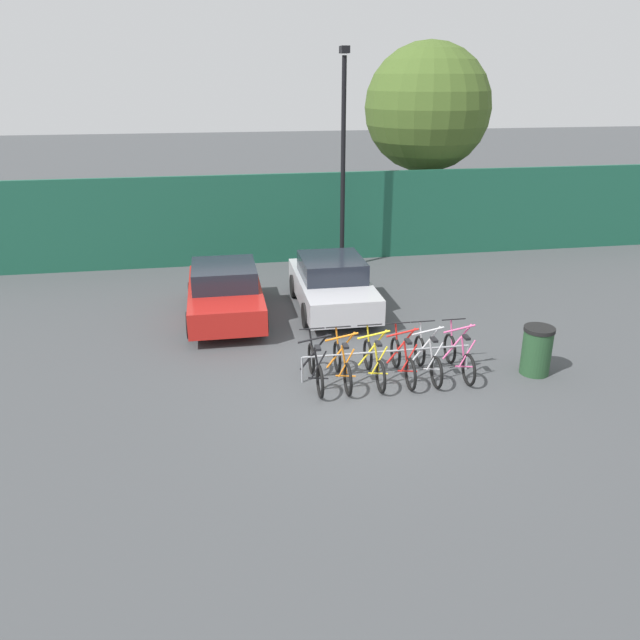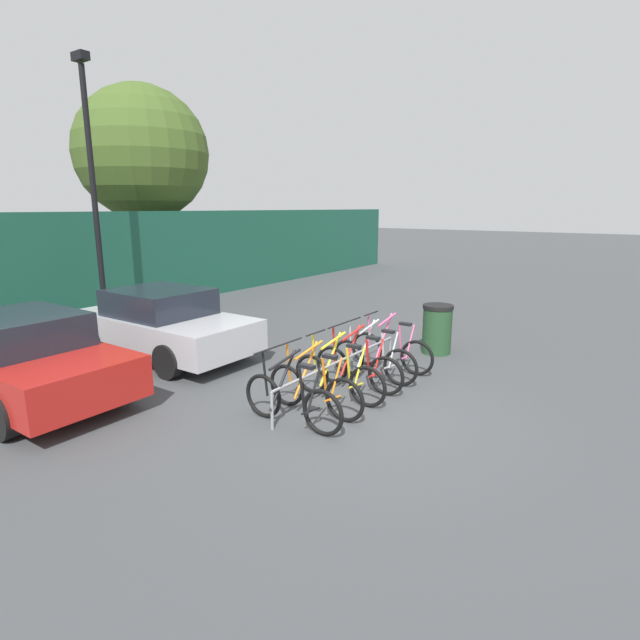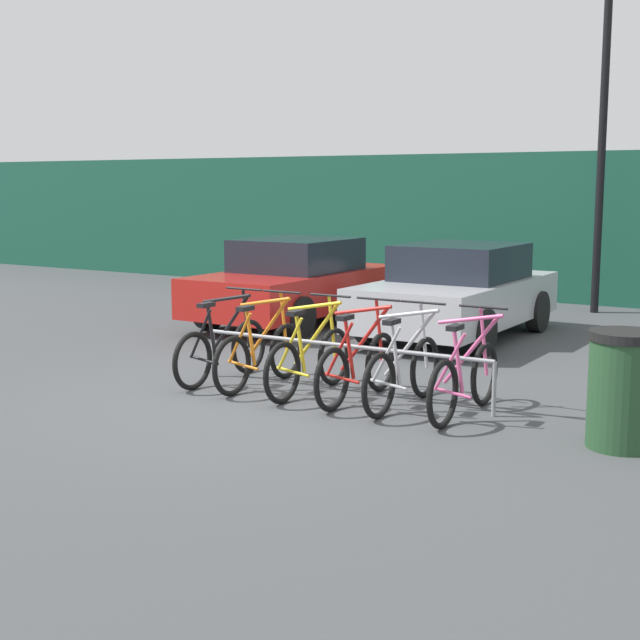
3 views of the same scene
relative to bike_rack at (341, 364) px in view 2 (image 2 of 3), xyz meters
The scene contains 14 objects.
ground_plane 1.04m from the bike_rack, 132.71° to the right, with size 120.00×120.00×0.00m, color #424447.
hoarding_wall 8.90m from the bike_rack, 94.04° to the left, with size 36.00×0.16×2.89m, color #19513D.
bike_rack is the anchor object (origin of this frame).
bicycle_black 1.52m from the bike_rack, behind, with size 0.68×1.71×1.05m.
bicycle_orange 0.98m from the bike_rack, behind, with size 0.68×1.71×1.05m.
bicycle_yellow 0.36m from the bike_rack, 154.01° to the right, with size 0.68×1.71×1.05m.
bicycle_red 0.35m from the bike_rack, 26.34° to the right, with size 0.68×1.71×1.05m.
bicycle_silver 0.86m from the bike_rack, 10.09° to the right, with size 0.68×1.71×1.05m.
bicycle_pink 1.52m from the bike_rack, ahead, with size 0.68×1.71×1.05m.
car_red 5.01m from the bike_rack, 129.13° to the left, with size 1.91×3.92×1.40m.
car_silver 4.09m from the bike_rack, 95.10° to the left, with size 1.91×3.98×1.40m.
lamp_post 8.47m from the bike_rack, 85.03° to the left, with size 0.24×0.44×6.59m.
trash_bin 3.12m from the bike_rack, ahead, with size 0.63×0.63×1.03m.
tree_behind_hoarding 12.20m from the bike_rack, 68.22° to the left, with size 4.37×4.37×6.94m.
Camera 2 is at (-6.01, -3.53, 3.01)m, focal length 28.00 mm.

